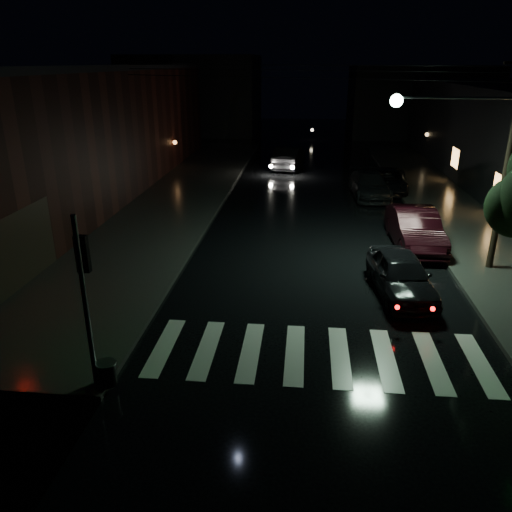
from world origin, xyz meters
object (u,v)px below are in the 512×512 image
(parked_car_c, at_px, (369,185))
(parked_car_d, at_px, (387,180))
(parked_car_b, at_px, (415,228))
(oncoming_car, at_px, (289,157))
(parked_car_a, at_px, (401,275))

(parked_car_c, bearing_deg, parked_car_d, 45.83)
(parked_car_b, distance_m, parked_car_d, 9.80)
(parked_car_c, relative_size, oncoming_car, 1.00)
(parked_car_a, bearing_deg, parked_car_d, 77.26)
(parked_car_d, bearing_deg, oncoming_car, 140.34)
(parked_car_a, bearing_deg, parked_car_b, 67.92)
(parked_car_a, relative_size, oncoming_car, 0.86)
(parked_car_a, distance_m, parked_car_b, 5.02)
(parked_car_a, bearing_deg, oncoming_car, 95.88)
(parked_car_b, height_order, parked_car_d, parked_car_b)
(parked_car_b, height_order, oncoming_car, parked_car_b)
(parked_car_a, relative_size, parked_car_c, 0.86)
(parked_car_a, height_order, parked_car_d, parked_car_a)
(parked_car_d, bearing_deg, parked_car_c, -124.43)
(parked_car_a, xyz_separation_m, parked_car_c, (0.41, 13.19, -0.01))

